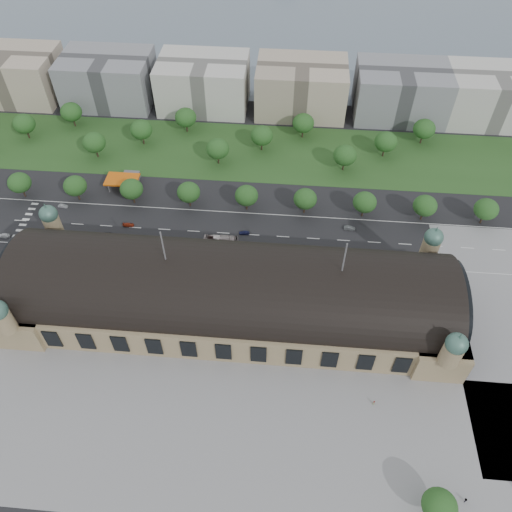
# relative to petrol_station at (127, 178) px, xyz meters

# --- Properties ---
(ground) EXTENTS (900.00, 900.00, 0.00)m
(ground) POSITION_rel_petrol_station_xyz_m (53.91, -65.28, -2.95)
(ground) COLOR black
(ground) RESTS_ON ground
(station) EXTENTS (150.00, 48.40, 44.30)m
(station) POSITION_rel_petrol_station_xyz_m (53.91, -65.28, 7.33)
(station) COLOR #9A835F
(station) RESTS_ON ground
(plaza_south) EXTENTS (190.00, 48.00, 0.12)m
(plaza_south) POSITION_rel_petrol_station_xyz_m (63.91, -109.28, -2.95)
(plaza_south) COLOR gray
(plaza_south) RESTS_ON ground
(road_slab) EXTENTS (260.00, 26.00, 0.10)m
(road_slab) POSITION_rel_petrol_station_xyz_m (33.91, -27.28, -2.95)
(road_slab) COLOR black
(road_slab) RESTS_ON ground
(grass_belt) EXTENTS (300.00, 45.00, 0.10)m
(grass_belt) POSITION_rel_petrol_station_xyz_m (38.91, 27.72, -2.95)
(grass_belt) COLOR #274D1F
(grass_belt) RESTS_ON ground
(petrol_station) EXTENTS (14.00, 13.00, 5.05)m
(petrol_station) POSITION_rel_petrol_station_xyz_m (0.00, 0.00, 0.00)
(petrol_station) COLOR #D65B0C
(petrol_station) RESTS_ON ground
(office_1) EXTENTS (45.00, 32.00, 24.00)m
(office_1) POSITION_rel_petrol_station_xyz_m (-76.09, 67.72, 9.05)
(office_1) COLOR #B8A790
(office_1) RESTS_ON ground
(office_2) EXTENTS (45.00, 32.00, 24.00)m
(office_2) POSITION_rel_petrol_station_xyz_m (-26.09, 67.72, 9.05)
(office_2) COLOR gray
(office_2) RESTS_ON ground
(office_3) EXTENTS (45.00, 32.00, 24.00)m
(office_3) POSITION_rel_petrol_station_xyz_m (23.91, 67.72, 9.05)
(office_3) COLOR beige
(office_3) RESTS_ON ground
(office_4) EXTENTS (45.00, 32.00, 24.00)m
(office_4) POSITION_rel_petrol_station_xyz_m (73.91, 67.72, 9.05)
(office_4) COLOR #B8A790
(office_4) RESTS_ON ground
(office_5) EXTENTS (45.00, 32.00, 24.00)m
(office_5) POSITION_rel_petrol_station_xyz_m (123.91, 67.72, 9.05)
(office_5) COLOR gray
(office_5) RESTS_ON ground
(office_6) EXTENTS (45.00, 32.00, 24.00)m
(office_6) POSITION_rel_petrol_station_xyz_m (168.91, 67.72, 9.05)
(office_6) COLOR beige
(office_6) RESTS_ON ground
(tree_row_1) EXTENTS (9.60, 9.60, 11.52)m
(tree_row_1) POSITION_rel_petrol_station_xyz_m (-42.09, -12.28, 4.48)
(tree_row_1) COLOR #2D2116
(tree_row_1) RESTS_ON ground
(tree_row_2) EXTENTS (9.60, 9.60, 11.52)m
(tree_row_2) POSITION_rel_petrol_station_xyz_m (-18.09, -12.28, 4.48)
(tree_row_2) COLOR #2D2116
(tree_row_2) RESTS_ON ground
(tree_row_3) EXTENTS (9.60, 9.60, 11.52)m
(tree_row_3) POSITION_rel_petrol_station_xyz_m (5.91, -12.28, 4.48)
(tree_row_3) COLOR #2D2116
(tree_row_3) RESTS_ON ground
(tree_row_4) EXTENTS (9.60, 9.60, 11.52)m
(tree_row_4) POSITION_rel_petrol_station_xyz_m (29.91, -12.28, 4.48)
(tree_row_4) COLOR #2D2116
(tree_row_4) RESTS_ON ground
(tree_row_5) EXTENTS (9.60, 9.60, 11.52)m
(tree_row_5) POSITION_rel_petrol_station_xyz_m (53.91, -12.28, 4.48)
(tree_row_5) COLOR #2D2116
(tree_row_5) RESTS_ON ground
(tree_row_6) EXTENTS (9.60, 9.60, 11.52)m
(tree_row_6) POSITION_rel_petrol_station_xyz_m (77.91, -12.28, 4.48)
(tree_row_6) COLOR #2D2116
(tree_row_6) RESTS_ON ground
(tree_row_7) EXTENTS (9.60, 9.60, 11.52)m
(tree_row_7) POSITION_rel_petrol_station_xyz_m (101.91, -12.28, 4.48)
(tree_row_7) COLOR #2D2116
(tree_row_7) RESTS_ON ground
(tree_row_8) EXTENTS (9.60, 9.60, 11.52)m
(tree_row_8) POSITION_rel_petrol_station_xyz_m (125.91, -12.28, 4.48)
(tree_row_8) COLOR #2D2116
(tree_row_8) RESTS_ON ground
(tree_row_9) EXTENTS (9.60, 9.60, 11.52)m
(tree_row_9) POSITION_rel_petrol_station_xyz_m (149.91, -12.28, 4.48)
(tree_row_9) COLOR #2D2116
(tree_row_9) RESTS_ON ground
(tree_belt_1) EXTENTS (10.40, 10.40, 12.48)m
(tree_belt_1) POSITION_rel_petrol_station_xyz_m (-57.09, 29.72, 5.10)
(tree_belt_1) COLOR #2D2116
(tree_belt_1) RESTS_ON ground
(tree_belt_2) EXTENTS (10.40, 10.40, 12.48)m
(tree_belt_2) POSITION_rel_petrol_station_xyz_m (-38.09, 41.72, 5.10)
(tree_belt_2) COLOR #2D2116
(tree_belt_2) RESTS_ON ground
(tree_belt_3) EXTENTS (10.40, 10.40, 12.48)m
(tree_belt_3) POSITION_rel_petrol_station_xyz_m (-19.09, 17.72, 5.10)
(tree_belt_3) COLOR #2D2116
(tree_belt_3) RESTS_ON ground
(tree_belt_4) EXTENTS (10.40, 10.40, 12.48)m
(tree_belt_4) POSITION_rel_petrol_station_xyz_m (-0.09, 29.72, 5.10)
(tree_belt_4) COLOR #2D2116
(tree_belt_4) RESTS_ON ground
(tree_belt_5) EXTENTS (10.40, 10.40, 12.48)m
(tree_belt_5) POSITION_rel_petrol_station_xyz_m (18.91, 41.72, 5.10)
(tree_belt_5) COLOR #2D2116
(tree_belt_5) RESTS_ON ground
(tree_belt_6) EXTENTS (10.40, 10.40, 12.48)m
(tree_belt_6) POSITION_rel_petrol_station_xyz_m (37.91, 17.72, 5.10)
(tree_belt_6) COLOR #2D2116
(tree_belt_6) RESTS_ON ground
(tree_belt_7) EXTENTS (10.40, 10.40, 12.48)m
(tree_belt_7) POSITION_rel_petrol_station_xyz_m (56.91, 29.72, 5.10)
(tree_belt_7) COLOR #2D2116
(tree_belt_7) RESTS_ON ground
(tree_belt_8) EXTENTS (10.40, 10.40, 12.48)m
(tree_belt_8) POSITION_rel_petrol_station_xyz_m (75.91, 41.72, 5.10)
(tree_belt_8) COLOR #2D2116
(tree_belt_8) RESTS_ON ground
(tree_belt_9) EXTENTS (10.40, 10.40, 12.48)m
(tree_belt_9) POSITION_rel_petrol_station_xyz_m (94.91, 17.72, 5.10)
(tree_belt_9) COLOR #2D2116
(tree_belt_9) RESTS_ON ground
(tree_belt_10) EXTENTS (10.40, 10.40, 12.48)m
(tree_belt_10) POSITION_rel_petrol_station_xyz_m (113.91, 29.72, 5.10)
(tree_belt_10) COLOR #2D2116
(tree_belt_10) RESTS_ON ground
(tree_belt_11) EXTENTS (10.40, 10.40, 12.48)m
(tree_belt_11) POSITION_rel_petrol_station_xyz_m (132.91, 41.72, 5.10)
(tree_belt_11) COLOR #2D2116
(tree_belt_11) RESTS_ON ground
(tree_plaza_s) EXTENTS (9.00, 9.00, 10.64)m
(tree_plaza_s) POSITION_rel_petrol_station_xyz_m (113.91, -125.28, 3.86)
(tree_plaza_s) COLOR #2D2116
(tree_plaza_s) RESTS_ON ground
(traffic_car_0) EXTENTS (4.99, 2.39, 1.64)m
(traffic_car_0) POSITION_rel_petrol_station_xyz_m (-40.79, -36.94, -2.13)
(traffic_car_0) COLOR silver
(traffic_car_0) RESTS_ON ground
(traffic_car_1) EXTENTS (4.09, 1.68, 1.32)m
(traffic_car_1) POSITION_rel_petrol_station_xyz_m (-23.34, -17.77, -2.29)
(traffic_car_1) COLOR gray
(traffic_car_1) RESTS_ON ground
(traffic_car_2) EXTENTS (5.17, 2.68, 1.39)m
(traffic_car_2) POSITION_rel_petrol_station_xyz_m (-0.82, -32.87, -2.25)
(traffic_car_2) COLOR black
(traffic_car_2) RESTS_ON ground
(traffic_car_3) EXTENTS (4.59, 2.16, 1.30)m
(traffic_car_3) POSITION_rel_petrol_station_xyz_m (7.05, -26.46, -2.30)
(traffic_car_3) COLOR maroon
(traffic_car_3) RESTS_ON ground
(traffic_car_4) EXTENTS (4.26, 1.98, 1.41)m
(traffic_car_4) POSITION_rel_petrol_station_xyz_m (54.36, -26.98, -2.24)
(traffic_car_4) COLOR #191C46
(traffic_car_4) RESTS_ON ground
(traffic_car_5) EXTENTS (4.70, 1.99, 1.51)m
(traffic_car_5) POSITION_rel_petrol_station_xyz_m (96.44, -20.88, -2.19)
(traffic_car_5) COLOR #53575A
(traffic_car_5) RESTS_ON ground
(traffic_car_6) EXTENTS (5.25, 2.60, 1.43)m
(traffic_car_6) POSITION_rel_petrol_station_xyz_m (117.98, -37.79, -2.23)
(traffic_car_6) COLOR silver
(traffic_car_6) RESTS_ON ground
(parked_car_0) EXTENTS (4.37, 3.76, 1.42)m
(parked_car_0) POSITION_rel_petrol_station_xyz_m (-22.05, -41.79, -2.24)
(parked_car_0) COLOR black
(parked_car_0) RESTS_ON ground
(parked_car_1) EXTENTS (5.42, 4.41, 1.37)m
(parked_car_1) POSITION_rel_petrol_station_xyz_m (5.46, -44.28, -2.26)
(parked_car_1) COLOR maroon
(parked_car_1) RESTS_ON ground
(parked_car_2) EXTENTS (5.44, 4.27, 1.47)m
(parked_car_2) POSITION_rel_petrol_station_xyz_m (7.45, -40.28, -2.21)
(parked_car_2) COLOR #171942
(parked_car_2) RESTS_ON ground
(parked_car_3) EXTENTS (4.66, 4.28, 1.54)m
(parked_car_3) POSITION_rel_petrol_station_xyz_m (15.03, -44.28, -2.18)
(parked_car_3) COLOR #575A5F
(parked_car_3) RESTS_ON ground
(parked_car_4) EXTENTS (4.57, 3.45, 1.44)m
(parked_car_4) POSITION_rel_petrol_station_xyz_m (2.91, -44.22, -2.23)
(parked_car_4) COLOR silver
(parked_car_4) RESTS_ON ground
(parked_car_5) EXTENTS (5.86, 5.18, 1.51)m
(parked_car_5) POSITION_rel_petrol_station_xyz_m (1.96, -42.23, -2.20)
(parked_car_5) COLOR gray
(parked_car_5) RESTS_ON ground
(parked_car_6) EXTENTS (5.44, 4.71, 1.50)m
(parked_car_6) POSITION_rel_petrol_station_xyz_m (20.97, -42.21, -2.20)
(parked_car_6) COLOR black
(parked_car_6) RESTS_ON ground
(bus_west) EXTENTS (11.63, 3.45, 3.20)m
(bus_west) POSITION_rel_petrol_station_xyz_m (42.47, -38.28, -1.35)
(bus_west) COLOR #C5441F
(bus_west) RESTS_ON ground
(bus_mid) EXTENTS (13.66, 3.40, 3.79)m
(bus_mid) POSITION_rel_petrol_station_xyz_m (45.87, -33.28, -1.05)
(bus_mid) COLOR beige
(bus_mid) RESTS_ON ground
(bus_east) EXTENTS (12.24, 3.42, 3.37)m
(bus_east) POSITION_rel_petrol_station_xyz_m (74.62, -37.22, -1.26)
(bus_east) COLOR silver
(bus_east) RESTS_ON ground
(pedestrian_0) EXTENTS (1.00, 0.81, 1.78)m
(pedestrian_0) POSITION_rel_petrol_station_xyz_m (100.67, -95.82, -2.06)
(pedestrian_0) COLOR gray
(pedestrian_0) RESTS_ON ground
(pedestrian_4) EXTENTS (1.17, 1.27, 1.88)m
(pedestrian_4) POSITION_rel_petrol_station_xyz_m (122.75, -121.55, -2.01)
(pedestrian_4) COLOR gray
(pedestrian_4) RESTS_ON ground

